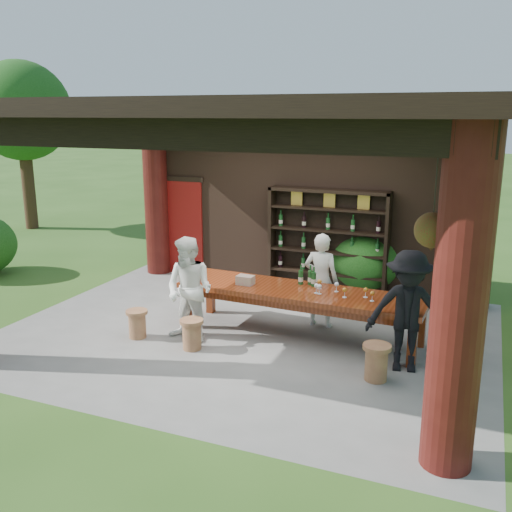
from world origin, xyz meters
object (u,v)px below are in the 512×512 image
at_px(stool_far_left, 137,323).
at_px(guest_woman, 190,290).
at_px(tasting_table, 300,297).
at_px(stool_near_left, 192,333).
at_px(host, 321,280).
at_px(napkin_basket, 245,280).
at_px(stool_near_right, 376,361).
at_px(wine_shelf, 327,242).
at_px(guest_man, 408,311).

relative_size(stool_far_left, guest_woman, 0.28).
relative_size(tasting_table, stool_near_left, 8.41).
relative_size(host, guest_woman, 0.96).
xyz_separation_m(host, napkin_basket, (-1.04, -0.63, 0.06)).
relative_size(stool_near_right, host, 0.32).
xyz_separation_m(wine_shelf, stool_near_right, (1.57, -3.29, -0.75)).
xyz_separation_m(stool_near_right, host, (-1.21, 1.61, 0.51)).
xyz_separation_m(guest_man, napkin_basket, (-2.54, 0.53, -0.00)).
xyz_separation_m(stool_far_left, napkin_basket, (1.40, 0.93, 0.59)).
bearing_deg(stool_near_left, guest_woman, 121.53).
relative_size(stool_near_right, guest_woman, 0.30).
distance_m(stool_near_left, guest_man, 3.05).
bearing_deg(guest_woman, wine_shelf, 73.51).
relative_size(guest_man, napkin_basket, 6.32).
distance_m(stool_near_left, stool_near_right, 2.66).
relative_size(guest_woman, guest_man, 0.96).
bearing_deg(stool_far_left, host, 32.58).
xyz_separation_m(stool_near_left, napkin_basket, (0.42, 1.00, 0.58)).
bearing_deg(stool_near_right, guest_woman, 174.42).
distance_m(wine_shelf, stool_near_right, 3.72).
height_order(host, napkin_basket, host).
height_order(stool_near_right, guest_man, guest_man).
distance_m(host, guest_man, 1.90).
distance_m(stool_near_right, guest_man, 0.78).
bearing_deg(tasting_table, stool_near_right, -36.98).
bearing_deg(stool_far_left, napkin_basket, 33.44).
bearing_deg(guest_woman, guest_man, 9.65).
bearing_deg(guest_man, stool_far_left, 176.32).
xyz_separation_m(tasting_table, host, (0.17, 0.58, 0.12)).
bearing_deg(host, stool_far_left, 34.52).
distance_m(tasting_table, stool_near_right, 1.76).
bearing_deg(stool_far_left, stool_near_left, -4.21).
bearing_deg(stool_near_right, guest_man, 56.99).
xyz_separation_m(stool_far_left, host, (2.44, 1.56, 0.53)).
bearing_deg(guest_man, host, 132.83).
distance_m(wine_shelf, stool_near_left, 3.57).
relative_size(tasting_table, stool_far_left, 8.71).
bearing_deg(tasting_table, guest_man, -19.27).
bearing_deg(guest_woman, tasting_table, 33.72).
distance_m(stool_near_left, stool_far_left, 0.98).
distance_m(stool_near_right, stool_far_left, 3.65).
height_order(guest_woman, napkin_basket, guest_woman).
bearing_deg(napkin_basket, stool_far_left, -146.56).
xyz_separation_m(stool_far_left, guest_man, (3.94, 0.40, 0.59)).
bearing_deg(stool_near_left, host, 48.22).
bearing_deg(wine_shelf, tasting_table, -85.09).
relative_size(tasting_table, napkin_basket, 14.65).
height_order(host, guest_man, guest_man).
bearing_deg(napkin_basket, host, 31.40).
distance_m(stool_near_right, guest_woman, 2.91).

